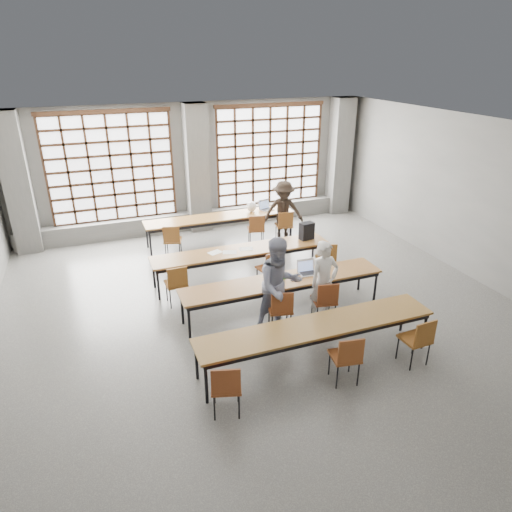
{
  "coord_description": "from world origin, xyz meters",
  "views": [
    {
      "loc": [
        -2.89,
        -7.03,
        4.7
      ],
      "look_at": [
        -0.08,
        0.4,
        1.14
      ],
      "focal_mm": 32.0,
      "sensor_mm": 36.0,
      "label": 1
    }
  ],
  "objects": [
    {
      "name": "chair_near_mid",
      "position": [
        0.4,
        -2.23,
        0.54
      ],
      "size": [
        0.48,
        0.48,
        0.88
      ],
      "color": "brown",
      "rests_on": "floor"
    },
    {
      "name": "column_mid",
      "position": [
        0.0,
        5.22,
        1.75
      ],
      "size": [
        0.6,
        0.55,
        3.5
      ],
      "primitive_type": "cube",
      "color": "#595957",
      "rests_on": "floor"
    },
    {
      "name": "backpack",
      "position": [
        1.68,
        1.75,
        0.93
      ],
      "size": [
        0.35,
        0.25,
        0.4
      ],
      "primitive_type": "cube",
      "rotation": [
        0.0,
        0.0,
        0.16
      ],
      "color": "black",
      "rests_on": "desk_row_b"
    },
    {
      "name": "chair_back_left",
      "position": [
        -1.14,
        3.39,
        0.54
      ],
      "size": [
        0.53,
        0.53,
        0.88
      ],
      "color": "brown",
      "rests_on": "floor"
    },
    {
      "name": "chair_mid_left",
      "position": [
        -1.51,
        1.07,
        0.54
      ],
      "size": [
        0.43,
        0.44,
        0.88
      ],
      "color": "brown",
      "rests_on": "floor"
    },
    {
      "name": "student_back",
      "position": [
        1.88,
        3.52,
        0.83
      ],
      "size": [
        1.19,
        0.86,
        1.65
      ],
      "primitive_type": "imported",
      "rotation": [
        0.0,
        0.0,
        -0.26
      ],
      "color": "black",
      "rests_on": "floor"
    },
    {
      "name": "laptop_back",
      "position": [
        1.61,
        4.13,
        0.79
      ],
      "size": [
        0.43,
        0.39,
        0.26
      ],
      "color": "#B4B3B8",
      "rests_on": "desk_row_a"
    },
    {
      "name": "wall_right",
      "position": [
        5.0,
        0.0,
        1.75
      ],
      "size": [
        0.0,
        11.0,
        11.0
      ],
      "primitive_type": "plane",
      "rotation": [
        1.57,
        0.0,
        -1.57
      ],
      "color": "#60605D",
      "rests_on": "floor"
    },
    {
      "name": "desk_row_a",
      "position": [
        0.28,
        4.02,
        0.66
      ],
      "size": [
        4.0,
        0.7,
        0.73
      ],
      "color": "brown",
      "rests_on": "floor"
    },
    {
      "name": "phone",
      "position": [
        0.53,
        -0.05,
        0.74
      ],
      "size": [
        0.14,
        0.09,
        0.01
      ],
      "primitive_type": "cube",
      "rotation": [
        0.0,
        0.0,
        0.24
      ],
      "color": "black",
      "rests_on": "desk_row_c"
    },
    {
      "name": "column_left",
      "position": [
        -4.5,
        5.22,
        1.75
      ],
      "size": [
        0.6,
        0.55,
        3.5
      ],
      "primitive_type": "cube",
      "color": "#595957",
      "rests_on": "floor"
    },
    {
      "name": "chair_mid_centre",
      "position": [
        0.5,
        1.08,
        0.54
      ],
      "size": [
        0.51,
        0.51,
        0.88
      ],
      "color": "brown",
      "rests_on": "floor"
    },
    {
      "name": "chair_back_mid",
      "position": [
        1.06,
        3.39,
        0.54
      ],
      "size": [
        0.51,
        0.51,
        0.88
      ],
      "color": "brown",
      "rests_on": "floor"
    },
    {
      "name": "window_left",
      "position": [
        -2.25,
        5.42,
        1.9
      ],
      "size": [
        3.32,
        0.12,
        3.0
      ],
      "color": "white",
      "rests_on": "wall_back"
    },
    {
      "name": "paper_sheet_c",
      "position": [
        0.18,
        1.7,
        0.73
      ],
      "size": [
        0.33,
        0.26,
        0.0
      ],
      "primitive_type": "cube",
      "rotation": [
        0.0,
        0.0,
        -0.18
      ],
      "color": "white",
      "rests_on": "desk_row_b"
    },
    {
      "name": "sill_ledge",
      "position": [
        0.0,
        5.3,
        0.25
      ],
      "size": [
        9.8,
        0.35,
        0.5
      ],
      "primitive_type": "cube",
      "color": "#595957",
      "rests_on": "floor"
    },
    {
      "name": "floor",
      "position": [
        0.0,
        0.0,
        0.0
      ],
      "size": [
        11.0,
        11.0,
        0.0
      ],
      "primitive_type": "plane",
      "color": "#51514E",
      "rests_on": "ground"
    },
    {
      "name": "ceiling",
      "position": [
        0.0,
        0.0,
        3.5
      ],
      "size": [
        11.0,
        11.0,
        0.0
      ],
      "primitive_type": "plane",
      "rotation": [
        3.14,
        0.0,
        0.0
      ],
      "color": "silver",
      "rests_on": "floor"
    },
    {
      "name": "chair_back_right",
      "position": [
        1.87,
        3.39,
        0.54
      ],
      "size": [
        0.49,
        0.49,
        0.88
      ],
      "color": "brown",
      "rests_on": "floor"
    },
    {
      "name": "column_right",
      "position": [
        4.5,
        5.22,
        1.75
      ],
      "size": [
        0.6,
        0.55,
        3.5
      ],
      "primitive_type": "cube",
      "color": "#595957",
      "rests_on": "floor"
    },
    {
      "name": "chair_near_right",
      "position": [
        1.71,
        -2.23,
        0.54
      ],
      "size": [
        0.44,
        0.45,
        0.88
      ],
      "color": "brown",
      "rests_on": "floor"
    },
    {
      "name": "mouse",
      "position": [
        1.3,
        0.03,
        0.75
      ],
      "size": [
        0.1,
        0.07,
        0.04
      ],
      "primitive_type": "ellipsoid",
      "rotation": [
        0.0,
        0.0,
        -0.09
      ],
      "color": "silver",
      "rests_on": "desk_row_c"
    },
    {
      "name": "green_box",
      "position": [
        0.3,
        0.13,
        0.78
      ],
      "size": [
        0.26,
        0.18,
        0.09
      ],
      "primitive_type": "cube",
      "rotation": [
        0.0,
        0.0,
        -0.42
      ],
      "color": "green",
      "rests_on": "desk_row_c"
    },
    {
      "name": "chair_mid_right",
      "position": [
        1.86,
        1.08,
        0.54
      ],
      "size": [
        0.53,
        0.53,
        0.88
      ],
      "color": "brown",
      "rests_on": "floor"
    },
    {
      "name": "chair_near_left",
      "position": [
        -1.51,
        -2.22,
        0.54
      ],
      "size": [
        0.52,
        0.52,
        0.88
      ],
      "color": "brown",
      "rests_on": "floor"
    },
    {
      "name": "student_male",
      "position": [
        0.95,
        -0.45,
        0.8
      ],
      "size": [
        0.61,
        0.43,
        1.61
      ],
      "primitive_type": "imported",
      "rotation": [
        0.0,
        0.0,
        0.08
      ],
      "color": "silver",
      "rests_on": "floor"
    },
    {
      "name": "paper_sheet_b",
      "position": [
        -0.22,
        1.65,
        0.73
      ],
      "size": [
        0.35,
        0.29,
        0.0
      ],
      "primitive_type": "cube",
      "rotation": [
        0.0,
        0.0,
        -0.32
      ],
      "color": "silver",
      "rests_on": "desk_row_b"
    },
    {
      "name": "paper_sheet_a",
      "position": [
        -0.52,
        1.75,
        0.73
      ],
      "size": [
        0.35,
        0.31,
        0.0
      ],
      "primitive_type": "cube",
      "rotation": [
        0.0,
        0.0,
        0.39
      ],
      "color": "white",
      "rests_on": "desk_row_b"
    },
    {
      "name": "desk_row_c",
      "position": [
        0.35,
        0.05,
        0.66
      ],
      "size": [
        4.0,
        0.7,
        0.73
      ],
      "color": "brown",
      "rests_on": "floor"
    },
    {
      "name": "window_right",
      "position": [
        2.25,
        5.42,
        1.9
      ],
      "size": [
        3.32,
        0.12,
        3.0
      ],
      "color": "white",
      "rests_on": "wall_back"
    },
    {
      "name": "desk_row_d",
      "position": [
        0.21,
        -1.6,
        0.66
      ],
      "size": [
        4.0,
        0.7,
        0.73
      ],
      "color": "brown",
      "rests_on": "floor"
    },
    {
      "name": "laptop_front",
      "position": [
        0.9,
        0.16,
        0.79
      ],
      "size": [
        0.38,
        0.33,
        0.26
      ],
      "color": "#BABBC0",
      "rests_on": "desk_row_c"
    },
    {
      "name": "chair_front_right",
      "position": [
        0.93,
        -0.58,
        0.54
      ],
      "size": [
        0.49,
        0.49,
        0.88
      ],
      "color": "maroon",
      "rests_on": "floor"
    },
    {
      "name": "desk_row_b",
      "position": [
        0.08,
        1.7,
        0.66
      ],
      "size": [
        4.0,
        0.7,
        0.73
      ],
      "color": "brown",
      "rests_on": "floor"
    },
    {
      "name": "student_female",
      "position": [
        0.05,
        -0.45,
        0.9
      ],
      "size": [
        0.9,
        0.71,
        1.8
      ],
      "primitive_type": "imported",
      "rotation": [
        0.0,
        0.0,
        0.03
      ],
      "color": "navy",
      "rests_on": "floor"
    },
    {
      "name": "red_pouch",
      "position": [
        -1.49,
        -2.15,
        0.5
      ],
      "size": [
        0.22,
        0.15,
        0.06
      ],
      "primitive_type": "cube",
      "rotation": [
        0.0,
        0.0,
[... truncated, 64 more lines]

